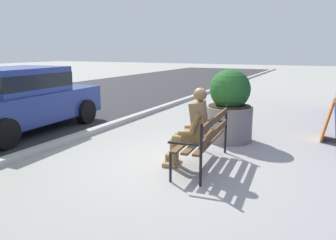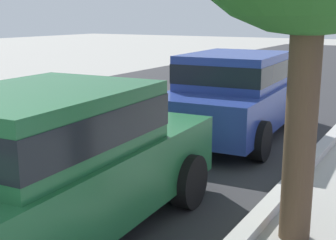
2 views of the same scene
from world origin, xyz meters
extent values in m
plane|color=#9E9B93|center=(0.00, 0.00, 0.00)|extent=(80.00, 80.00, 0.00)
cube|color=#B2AFA8|center=(0.00, 2.90, 0.06)|extent=(60.00, 0.20, 0.12)
cube|color=brown|center=(0.12, -0.37, 0.45)|extent=(1.70, 0.24, 0.04)
cube|color=brown|center=(0.11, -0.19, 0.45)|extent=(1.70, 0.24, 0.04)
cube|color=brown|center=(0.09, -0.01, 0.45)|extent=(1.70, 0.24, 0.04)
cube|color=brown|center=(0.13, -0.46, 0.62)|extent=(1.70, 0.17, 0.11)
cube|color=brown|center=(0.13, -0.46, 0.84)|extent=(1.70, 0.17, 0.11)
cylinder|color=black|center=(-0.79, -0.06, 0.23)|extent=(0.04, 0.04, 0.45)
cylinder|color=black|center=(-0.75, -0.52, 0.47)|extent=(0.04, 0.04, 0.95)
cube|color=black|center=(-0.77, -0.26, 0.62)|extent=(0.07, 0.48, 0.03)
cylinder|color=black|center=(0.97, 0.08, 0.23)|extent=(0.04, 0.04, 0.45)
cylinder|color=black|center=(1.00, -0.39, 0.47)|extent=(0.04, 0.04, 0.95)
cube|color=black|center=(0.98, -0.12, 0.62)|extent=(0.07, 0.48, 0.03)
cube|color=olive|center=(-0.06, -0.13, 0.56)|extent=(0.39, 0.37, 0.16)
cube|color=olive|center=(-0.05, -0.23, 0.88)|extent=(0.40, 0.34, 0.55)
sphere|color=olive|center=(-0.04, -0.24, 1.26)|extent=(0.22, 0.22, 0.22)
cylinder|color=olive|center=(-0.27, -0.24, 0.83)|extent=(0.12, 0.19, 0.29)
cylinder|color=olive|center=(-0.30, -0.11, 0.66)|extent=(0.12, 0.28, 0.10)
cylinder|color=olive|center=(0.17, -0.17, 0.83)|extent=(0.12, 0.19, 0.29)
cylinder|color=olive|center=(0.16, -0.03, 0.66)|extent=(0.12, 0.28, 0.10)
cylinder|color=olive|center=(-0.17, 0.00, 0.52)|extent=(0.19, 0.38, 0.14)
cylinder|color=olive|center=(-0.20, 0.17, 0.25)|extent=(0.11, 0.11, 0.50)
cube|color=olive|center=(-0.21, 0.23, 0.04)|extent=(0.15, 0.25, 0.07)
cylinder|color=olive|center=(0.00, 0.02, 0.52)|extent=(0.19, 0.38, 0.14)
cylinder|color=olive|center=(-0.02, 0.20, 0.25)|extent=(0.11, 0.11, 0.50)
cube|color=olive|center=(-0.03, 0.26, 0.04)|extent=(0.15, 0.25, 0.07)
cube|color=olive|center=(0.09, 0.32, 0.08)|extent=(0.31, 0.22, 0.16)
cylinder|color=gray|center=(1.92, -0.20, 0.38)|extent=(1.00, 1.00, 0.76)
cylinder|color=#38281C|center=(1.92, -0.20, 0.78)|extent=(0.90, 0.90, 0.03)
sphere|color=#235B23|center=(1.92, -0.20, 1.13)|extent=(0.87, 0.87, 0.87)
cube|color=navy|center=(0.61, 4.56, 0.61)|extent=(4.18, 1.90, 0.70)
cube|color=navy|center=(0.46, 4.55, 1.26)|extent=(2.21, 1.67, 0.60)
cube|color=black|center=(0.46, 4.55, 1.26)|extent=(2.22, 1.69, 0.33)
cylinder|color=black|center=(1.90, 5.48, 0.32)|extent=(0.65, 0.25, 0.64)
cylinder|color=black|center=(1.98, 3.78, 0.32)|extent=(0.65, 0.25, 0.64)
cylinder|color=black|center=(-0.68, 3.65, 0.32)|extent=(0.65, 0.25, 0.64)
cube|color=#C6661E|center=(2.93, -2.15, 0.45)|extent=(0.70, 0.23, 0.89)
camera|label=1|loc=(-5.15, -2.10, 1.98)|focal=35.99mm
camera|label=2|loc=(-7.38, 1.42, 2.22)|focal=49.31mm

